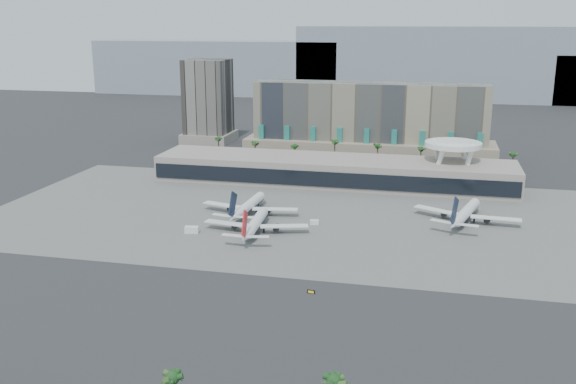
% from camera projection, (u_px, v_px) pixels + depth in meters
% --- Properties ---
extents(ground, '(900.00, 900.00, 0.00)m').
position_uv_depth(ground, '(279.00, 265.00, 204.72)').
color(ground, '#232326').
rests_on(ground, ground).
extents(apron_pad, '(260.00, 130.00, 0.06)m').
position_uv_depth(apron_pad, '(311.00, 215.00, 256.49)').
color(apron_pad, '#5B5B59').
rests_on(apron_pad, ground).
extents(mountain_ridge, '(680.00, 60.00, 70.00)m').
position_uv_depth(mountain_ridge, '(419.00, 68.00, 633.39)').
color(mountain_ridge, gray).
rests_on(mountain_ridge, ground).
extents(hotel, '(140.00, 30.00, 42.00)m').
position_uv_depth(hotel, '(369.00, 128.00, 362.39)').
color(hotel, gray).
rests_on(hotel, ground).
extents(office_tower, '(30.00, 30.00, 52.00)m').
position_uv_depth(office_tower, '(208.00, 106.00, 407.57)').
color(office_tower, black).
rests_on(office_tower, ground).
extents(terminal, '(170.00, 32.50, 14.50)m').
position_uv_depth(terminal, '(333.00, 170.00, 306.43)').
color(terminal, '#A3998F').
rests_on(terminal, ground).
extents(saucer_structure, '(26.00, 26.00, 21.89)m').
position_uv_depth(saucer_structure, '(453.00, 148.00, 297.25)').
color(saucer_structure, white).
rests_on(saucer_structure, ground).
extents(palm_row, '(157.80, 2.80, 13.10)m').
position_uv_depth(palm_row, '(357.00, 148.00, 336.98)').
color(palm_row, brown).
rests_on(palm_row, ground).
extents(airliner_left, '(40.30, 41.55, 14.34)m').
position_uv_depth(airliner_left, '(248.00, 206.00, 256.78)').
color(airliner_left, white).
rests_on(airliner_left, ground).
extents(airliner_centre, '(39.18, 40.42, 13.95)m').
position_uv_depth(airliner_centre, '(255.00, 224.00, 234.87)').
color(airliner_centre, white).
rests_on(airliner_centre, ground).
extents(airliner_right, '(40.45, 41.94, 14.82)m').
position_uv_depth(airliner_right, '(465.00, 213.00, 247.02)').
color(airliner_right, white).
rests_on(airliner_right, ground).
extents(service_vehicle_a, '(5.35, 3.21, 2.46)m').
position_uv_depth(service_vehicle_a, '(192.00, 230.00, 235.24)').
color(service_vehicle_a, white).
rests_on(service_vehicle_a, ground).
extents(service_vehicle_b, '(3.70, 2.63, 1.72)m').
position_uv_depth(service_vehicle_b, '(314.00, 222.00, 245.30)').
color(service_vehicle_b, white).
rests_on(service_vehicle_b, ground).
extents(taxiway_sign, '(2.35, 0.60, 1.06)m').
position_uv_depth(taxiway_sign, '(311.00, 292.00, 183.25)').
color(taxiway_sign, black).
rests_on(taxiway_sign, ground).
extents(near_palm_a, '(6.00, 6.00, 10.36)m').
position_uv_depth(near_palm_a, '(173.00, 384.00, 123.88)').
color(near_palm_a, brown).
rests_on(near_palm_a, ground).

